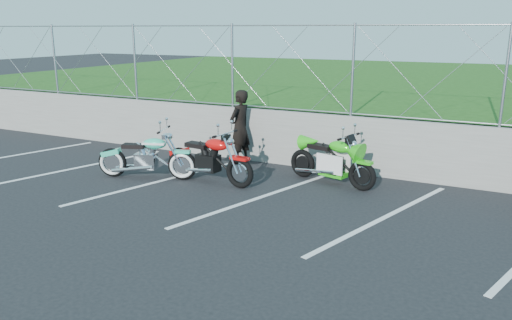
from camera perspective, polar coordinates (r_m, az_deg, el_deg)
The scene contains 9 objects.
ground at distance 8.89m, azimuth -2.22°, elevation -6.15°, with size 90.00×90.00×0.00m, color black.
retaining_wall at distance 11.77m, azimuth 5.92°, elevation 2.31°, with size 30.00×0.22×1.30m, color slate.
grass_field at distance 21.31m, azimuth 15.54°, elevation 7.43°, with size 30.00×20.00×1.30m, color #1C4612.
chain_link_fence at distance 11.53m, azimuth 6.14°, elevation 10.34°, with size 28.00×0.03×2.00m.
parking_lines at distance 9.30m, azimuth 7.30°, elevation -5.29°, with size 18.29×4.31×0.01m.
cruiser_turquoise at distance 11.07m, azimuth -12.24°, elevation 0.17°, with size 2.16×0.86×1.11m.
naked_orange at distance 10.59m, azimuth -5.28°, elevation -0.05°, with size 2.24×0.76×1.11m.
sportbike_green at distance 10.55m, azimuth 8.74°, elevation -0.27°, with size 2.05×0.78×1.08m.
person_standing at distance 11.94m, azimuth -1.86°, elevation 3.75°, with size 0.65×0.43×1.79m, color black.
Camera 1 is at (4.00, -7.28, 3.17)m, focal length 35.00 mm.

